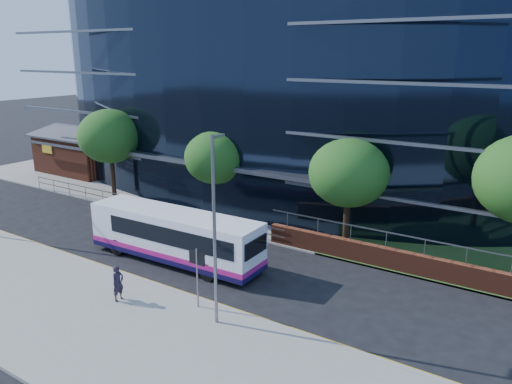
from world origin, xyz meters
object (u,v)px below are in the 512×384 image
Objects in this scene: tree_far_a at (110,136)px; city_bus at (176,236)px; brick_pavilion at (85,152)px; tree_far_b at (215,158)px; streetlight_east at (215,226)px; street_sign at (197,265)px; tree_far_c at (349,173)px; pedestrian at (118,283)px.

tree_far_a is 15.22m from city_bus.
tree_far_b is at bearing -11.88° from brick_pavilion.
city_bus is (22.05, -11.57, -0.43)m from brick_pavilion.
brick_pavilion is 0.81× the size of city_bus.
streetlight_east is (28.00, -15.67, 2.50)m from brick_pavilion.
city_bus is at bearing -27.69° from brick_pavilion.
street_sign is 0.40× the size of tree_far_a.
brick_pavilion is 3.07× the size of street_sign.
tree_far_c is at bearing -2.86° from tree_far_b.
tree_far_a reaches higher than street_sign.
tree_far_c is at bearing -8.82° from brick_pavilion.
brick_pavilion is 24.90m from city_bus.
city_bus is (-4.45, 3.52, -0.65)m from street_sign.
tree_far_c reaches higher than brick_pavilion.
tree_far_a is 20.00m from tree_far_c.
brick_pavilion is 32.19m from streetlight_east.
streetlight_east reaches higher than brick_pavilion.
tree_far_b is 0.57× the size of city_bus.
streetlight_east is (-1.00, -11.17, -0.10)m from tree_far_c.
pedestrian is (14.05, -12.12, -3.86)m from tree_far_a.
tree_far_c is (29.00, -4.50, 2.60)m from brick_pavilion.
city_bus is (3.05, -7.57, -2.71)m from tree_far_b.
tree_far_a is (9.00, -4.50, 2.92)m from brick_pavilion.
tree_far_c is 3.82× the size of pedestrian.
brick_pavilion is 29.46m from tree_far_c.
pedestrian is (4.05, -12.62, -3.21)m from tree_far_b.
streetlight_east is at bearing -21.36° from street_sign.
city_bus is (-6.95, -7.07, -3.03)m from tree_far_c.
city_bus is at bearing 141.70° from street_sign.
city_bus is at bearing 10.08° from pedestrian.
streetlight_east is at bearing -30.46° from tree_far_a.
tree_far_c is 0.81× the size of streetlight_east.
tree_far_b is at bearing 16.65° from pedestrian.
tree_far_c reaches higher than street_sign.
streetlight_east is at bearing -80.32° from pedestrian.
tree_far_c is at bearing -27.29° from pedestrian.
tree_far_a is 10.03m from tree_far_b.
street_sign is 13.54m from tree_far_b.
streetlight_east is at bearing -52.37° from tree_far_b.
brick_pavilion is 19.55m from tree_far_b.
tree_far_b is at bearing 127.63° from streetlight_east.
tree_far_a is at bearing -177.14° from tree_far_b.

